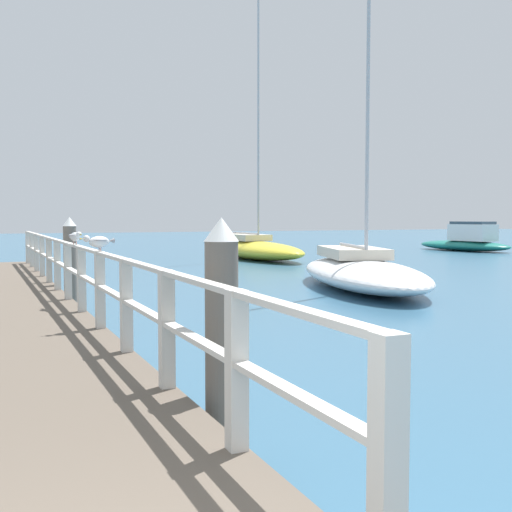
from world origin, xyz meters
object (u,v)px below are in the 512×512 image
object	(u,v)px
seagull_foreground	(99,241)
boat_4	(254,248)
seagull_background	(75,236)
boat_1	(361,271)
boat_5	(466,241)
dock_piling_far	(70,263)
dock_piling_near	(222,337)

from	to	relation	value
seagull_foreground	boat_4	distance (m)	22.09
seagull_background	boat_4	world-z (taller)	boat_4
boat_1	boat_5	distance (m)	21.56
boat_4	seagull_background	bearing A→B (deg)	57.16
dock_piling_far	boat_5	world-z (taller)	dock_piling_far
boat_4	boat_1	bearing A→B (deg)	79.42
dock_piling_far	boat_1	distance (m)	8.22
seagull_background	dock_piling_near	bearing A→B (deg)	81.63
seagull_foreground	boat_1	distance (m)	10.94
boat_5	dock_piling_far	bearing A→B (deg)	23.39
seagull_background	boat_1	xyz separation A→B (m)	(8.52, 4.53, -1.23)
boat_4	boat_5	distance (m)	14.37
dock_piling_near	boat_5	size ratio (longest dim) A/B	0.30
boat_1	boat_5	size ratio (longest dim) A/B	1.55
dock_piling_far	boat_5	bearing A→B (deg)	31.12
seagull_foreground	boat_1	bearing A→B (deg)	-66.18
seagull_background	boat_4	bearing A→B (deg)	-134.16
dock_piling_near	boat_1	world-z (taller)	boat_1
dock_piling_near	seagull_foreground	bearing A→B (deg)	96.25
seagull_foreground	seagull_background	distance (m)	2.21
dock_piling_far	seagull_background	world-z (taller)	dock_piling_far
boat_4	seagull_foreground	bearing A→B (deg)	60.19
dock_piling_near	boat_1	xyz separation A→B (m)	(8.15, 10.29, -0.55)
dock_piling_near	seagull_foreground	size ratio (longest dim) A/B	4.28
seagull_foreground	boat_4	bearing A→B (deg)	-43.48
dock_piling_far	seagull_background	size ratio (longest dim) A/B	4.25
dock_piling_near	boat_1	size ratio (longest dim) A/B	0.20
dock_piling_far	seagull_foreground	world-z (taller)	dock_piling_far
boat_1	dock_piling_near	bearing A→B (deg)	69.15
boat_5	boat_1	bearing A→B (deg)	32.44
seagull_foreground	boat_1	size ratio (longest dim) A/B	0.05
boat_4	boat_5	xyz separation A→B (m)	(14.31, 1.36, 0.07)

